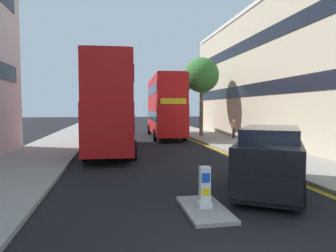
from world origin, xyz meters
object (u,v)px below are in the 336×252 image
(taxi_minivan, at_px, (270,160))
(keep_left_bollard, at_px, (205,189))
(double_decker_bus_oncoming, at_px, (165,105))
(double_decker_bus_away, at_px, (113,104))
(pedestrian_far, at_px, (234,128))

(taxi_minivan, bearing_deg, keep_left_bollard, -152.45)
(keep_left_bollard, distance_m, double_decker_bus_oncoming, 20.47)
(double_decker_bus_away, xyz_separation_m, double_decker_bus_oncoming, (4.83, 8.56, 0.00))
(double_decker_bus_away, relative_size, taxi_minivan, 2.15)
(keep_left_bollard, height_order, double_decker_bus_oncoming, double_decker_bus_oncoming)
(double_decker_bus_oncoming, height_order, taxi_minivan, double_decker_bus_oncoming)
(keep_left_bollard, relative_size, double_decker_bus_oncoming, 0.10)
(keep_left_bollard, bearing_deg, double_decker_bus_oncoming, 83.13)
(double_decker_bus_away, bearing_deg, taxi_minivan, -63.70)
(double_decker_bus_oncoming, relative_size, taxi_minivan, 2.15)
(double_decker_bus_away, height_order, taxi_minivan, double_decker_bus_away)
(taxi_minivan, bearing_deg, double_decker_bus_oncoming, 90.68)
(taxi_minivan, bearing_deg, pedestrian_far, 71.12)
(keep_left_bollard, bearing_deg, double_decker_bus_away, 101.68)
(keep_left_bollard, height_order, double_decker_bus_away, double_decker_bus_away)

